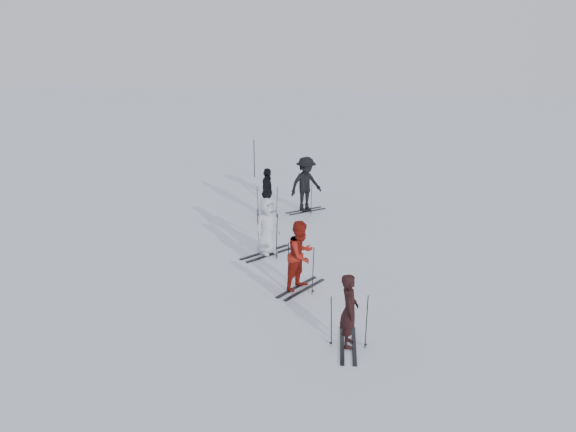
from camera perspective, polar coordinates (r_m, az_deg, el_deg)
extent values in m
plane|color=silver|center=(16.19, -1.07, -4.38)|extent=(120.00, 120.00, 0.00)
imported|color=black|center=(11.48, 6.24, -9.62)|extent=(0.48, 0.63, 1.55)
imported|color=maroon|center=(13.94, 1.32, -4.10)|extent=(0.92, 1.04, 1.76)
imported|color=silver|center=(16.29, -2.12, -1.11)|extent=(0.87, 0.97, 1.67)
imported|color=black|center=(19.91, -2.12, 2.34)|extent=(0.56, 1.06, 1.73)
imported|color=black|center=(20.53, 1.83, 3.19)|extent=(1.40, 1.47, 2.00)
cylinder|color=black|center=(26.07, -3.46, 5.86)|extent=(0.05, 0.05, 1.75)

